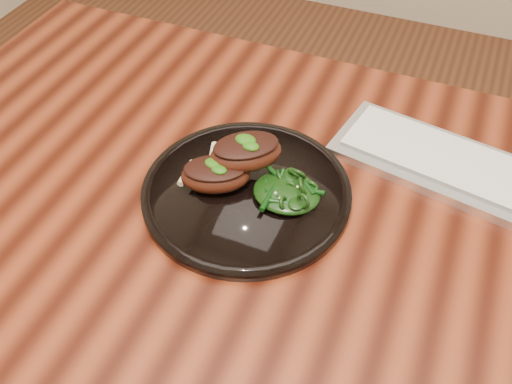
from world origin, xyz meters
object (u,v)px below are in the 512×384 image
desk (360,267)px  greens_heap (287,189)px  plate (246,192)px  keyboard (488,179)px  lamb_chop_front (215,174)px

desk → greens_heap: greens_heap is taller
greens_heap → plate: bearing=-174.8°
greens_heap → keyboard: (0.27, 0.16, -0.02)m
desk → plate: size_ratio=5.19×
lamb_chop_front → keyboard: (0.37, 0.17, -0.03)m
lamb_chop_front → keyboard: 0.41m
desk → plate: plate is taller
plate → greens_heap: 0.07m
desk → lamb_chop_front: (-0.23, -0.01, 0.12)m
plate → greens_heap: greens_heap is taller
lamb_chop_front → greens_heap: lamb_chop_front is taller
lamb_chop_front → keyboard: bearing=25.0°
plate → desk: bearing=0.4°
desk → plate: bearing=-179.6°
plate → lamb_chop_front: size_ratio=2.62×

